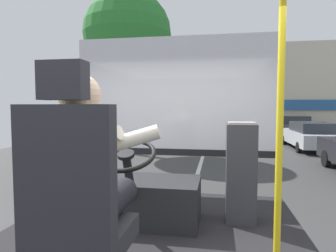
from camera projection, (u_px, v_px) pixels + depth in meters
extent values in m
cube|color=#393939|center=(203.00, 158.00, 10.83)|extent=(18.00, 44.00, 0.05)
cube|color=silver|center=(203.00, 157.00, 10.83)|extent=(0.12, 39.60, 0.00)
cube|color=#28282D|center=(85.00, 237.00, 1.59)|extent=(0.48, 0.48, 0.12)
cube|color=#28282D|center=(65.00, 174.00, 1.38)|extent=(0.48, 0.10, 0.66)
cube|color=#28282D|center=(63.00, 81.00, 1.35)|extent=(0.22, 0.10, 0.18)
cylinder|color=black|center=(112.00, 202.00, 1.72)|extent=(0.17, 0.50, 0.17)
cylinder|color=black|center=(81.00, 200.00, 1.75)|extent=(0.17, 0.50, 0.17)
cylinder|color=silver|center=(81.00, 172.00, 1.54)|extent=(0.33, 0.33, 0.61)
cube|color=#B2842D|center=(94.00, 153.00, 1.70)|extent=(0.06, 0.01, 0.38)
sphere|color=beige|center=(80.00, 95.00, 1.51)|extent=(0.22, 0.22, 0.22)
cylinder|color=silver|center=(116.00, 144.00, 1.76)|extent=(0.55, 0.20, 0.24)
cylinder|color=silver|center=(84.00, 143.00, 1.80)|extent=(0.55, 0.20, 0.24)
cube|color=black|center=(141.00, 200.00, 2.75)|extent=(1.10, 0.56, 0.40)
cylinder|color=black|center=(129.00, 176.00, 2.38)|extent=(0.07, 0.22, 0.41)
torus|color=black|center=(126.00, 155.00, 2.29)|extent=(0.48, 0.46, 0.22)
cylinder|color=black|center=(126.00, 155.00, 2.29)|extent=(0.13, 0.13, 0.08)
cylinder|color=yellow|center=(280.00, 121.00, 1.87)|extent=(0.04, 0.04, 1.98)
cube|color=#333338|center=(241.00, 173.00, 2.72)|extent=(0.27, 0.25, 0.92)
cube|color=#9E9993|center=(242.00, 123.00, 2.69)|extent=(0.24, 0.23, 0.02)
cube|color=silver|center=(174.00, 93.00, 3.63)|extent=(2.50, 0.01, 1.40)
cube|color=black|center=(174.00, 152.00, 3.68)|extent=(2.50, 0.08, 0.08)
cylinder|color=#4C3828|center=(128.00, 109.00, 11.60)|extent=(0.30, 0.30, 3.57)
sphere|color=#29752D|center=(128.00, 35.00, 11.40)|extent=(3.42, 3.42, 3.42)
cube|color=#BCB29E|center=(279.00, 92.00, 19.32)|extent=(11.90, 4.02, 5.72)
cube|color=#235184|center=(286.00, 105.00, 17.34)|extent=(11.42, 0.12, 0.60)
cylinder|color=black|center=(326.00, 159.00, 9.10)|extent=(0.14, 0.52, 0.52)
cube|color=silver|center=(311.00, 138.00, 13.02)|extent=(1.82, 4.30, 0.55)
cube|color=#282D33|center=(313.00, 127.00, 12.74)|extent=(1.49, 2.36, 0.42)
cylinder|color=black|center=(321.00, 141.00, 14.21)|extent=(0.14, 0.45, 0.45)
cylinder|color=black|center=(284.00, 140.00, 14.50)|extent=(0.14, 0.45, 0.45)
cylinder|color=black|center=(299.00, 147.00, 11.88)|extent=(0.14, 0.45, 0.45)
cube|color=#474C51|center=(292.00, 128.00, 18.03)|extent=(1.73, 4.04, 0.61)
cube|color=#282D33|center=(293.00, 120.00, 17.75)|extent=(1.42, 2.22, 0.47)
cylinder|color=black|center=(300.00, 132.00, 19.14)|extent=(0.14, 0.50, 0.50)
cylinder|color=black|center=(274.00, 131.00, 19.42)|extent=(0.14, 0.50, 0.50)
cylinder|color=black|center=(312.00, 135.00, 16.68)|extent=(0.14, 0.50, 0.50)
cylinder|color=black|center=(282.00, 135.00, 16.96)|extent=(0.14, 0.50, 0.50)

